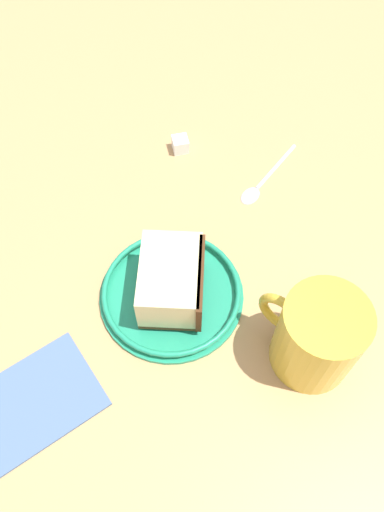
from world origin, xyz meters
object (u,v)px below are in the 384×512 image
tea_mug (317,336)px  teaspoon (259,185)px  small_plate (172,293)px  cake_slice (173,280)px  sugar_cube (180,144)px  folded_napkin (34,401)px

tea_mug → teaspoon: tea_mug is taller
small_plate → cake_slice: (0.19, -0.19, 2.91)cm
sugar_cube → teaspoon: bearing=-73.0°
teaspoon → sugar_cube: 11.70cm
cake_slice → sugar_cube: cake_slice is taller
folded_napkin → sugar_cube: sugar_cube is taller
cake_slice → sugar_cube: 21.81cm
sugar_cube → folded_napkin: bearing=-153.9°
cake_slice → small_plate: bearing=136.1°
teaspoon → sugar_cube: (-3.41, 11.18, 0.64)cm
folded_napkin → tea_mug: bearing=-31.0°
cake_slice → teaspoon: size_ratio=0.94×
small_plate → cake_slice: size_ratio=1.41×
cake_slice → tea_mug: 15.57cm
folded_napkin → teaspoon: bearing=7.5°
small_plate → sugar_cube: (14.75, 15.83, 0.21)cm
tea_mug → folded_napkin: (-23.99, 14.40, -4.73)cm
teaspoon → folded_napkin: (-35.89, -4.72, -0.05)cm
sugar_cube → small_plate: bearing=-133.0°
cake_slice → folded_napkin: size_ratio=0.90×
teaspoon → folded_napkin: bearing=-172.5°
teaspoon → sugar_cube: bearing=107.0°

